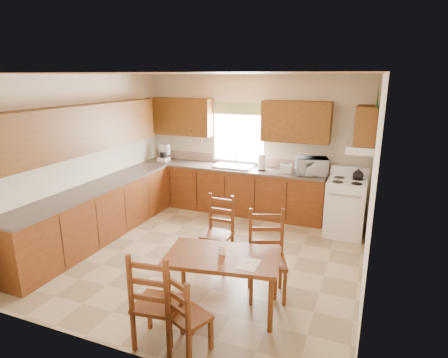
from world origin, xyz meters
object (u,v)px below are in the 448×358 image
at_px(dining_table, 223,282).
at_px(chair_far_right, 217,231).
at_px(chair_near_right, 190,311).
at_px(chair_near_left, 157,297).
at_px(microwave, 311,166).
at_px(chair_far_left, 267,257).
at_px(stove, 345,208).

bearing_deg(dining_table, chair_far_right, 106.33).
relative_size(chair_near_right, chair_far_right, 0.87).
xyz_separation_m(dining_table, chair_near_left, (-0.39, -0.79, 0.18)).
relative_size(microwave, chair_far_left, 0.48).
bearing_deg(microwave, chair_far_right, -130.38).
relative_size(chair_near_left, chair_far_left, 0.96).
bearing_deg(chair_far_left, chair_far_right, 125.33).
bearing_deg(dining_table, stove, 57.93).
bearing_deg(microwave, dining_table, -113.87).
distance_m(stove, chair_near_left, 3.90).
bearing_deg(dining_table, chair_far_left, 36.67).
relative_size(chair_near_left, chair_near_right, 1.22).
relative_size(stove, chair_near_left, 0.90).
bearing_deg(chair_near_right, dining_table, -69.95).
xyz_separation_m(microwave, dining_table, (-0.47, -3.15, -0.73)).
height_order(stove, microwave, microwave).
relative_size(dining_table, chair_near_left, 1.24).
xyz_separation_m(dining_table, chair_far_right, (-0.51, 1.04, 0.15)).
height_order(chair_near_left, chair_near_right, chair_near_left).
xyz_separation_m(chair_near_left, chair_near_right, (0.34, 0.03, -0.09)).
distance_m(stove, chair_far_right, 2.41).
xyz_separation_m(chair_near_right, chair_far_right, (-0.46, 1.80, 0.07)).
height_order(microwave, chair_far_left, microwave).
distance_m(dining_table, chair_far_right, 1.17).
relative_size(chair_near_left, chair_far_right, 1.06).
height_order(stove, dining_table, stove).
bearing_deg(chair_near_left, chair_near_right, 178.40).
relative_size(stove, dining_table, 0.73).
distance_m(chair_near_left, chair_far_left, 1.46).
bearing_deg(chair_far_right, chair_near_right, -75.33).
bearing_deg(chair_far_right, dining_table, -63.64).
height_order(dining_table, chair_near_left, chair_near_left).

